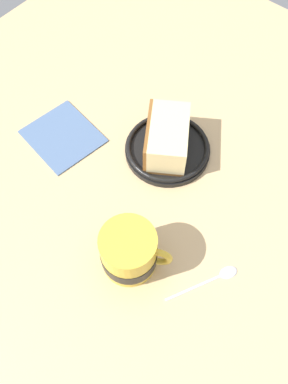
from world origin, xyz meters
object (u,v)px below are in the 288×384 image
at_px(small_plate, 168,148).
at_px(tea_mug, 129,252).
at_px(cake_slice, 167,138).
at_px(teaspoon, 217,277).
at_px(folded_napkin, 63,136).

distance_m(small_plate, tea_mug, 0.23).
relative_size(small_plate, cake_slice, 1.14).
bearing_deg(tea_mug, small_plate, -157.47).
relative_size(tea_mug, teaspoon, 0.90).
height_order(small_plate, cake_slice, cake_slice).
bearing_deg(folded_napkin, tea_mug, 67.70).
height_order(small_plate, teaspoon, small_plate).
xyz_separation_m(cake_slice, folded_napkin, (0.10, -0.17, -0.04)).
bearing_deg(folded_napkin, small_plate, 119.84).
xyz_separation_m(small_plate, tea_mug, (0.21, 0.09, 0.03)).
relative_size(small_plate, folded_napkin, 1.19).
height_order(teaspoon, folded_napkin, teaspoon).
xyz_separation_m(small_plate, teaspoon, (0.14, 0.21, -0.01)).
height_order(tea_mug, teaspoon, tea_mug).
bearing_deg(teaspoon, folded_napkin, -95.96).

